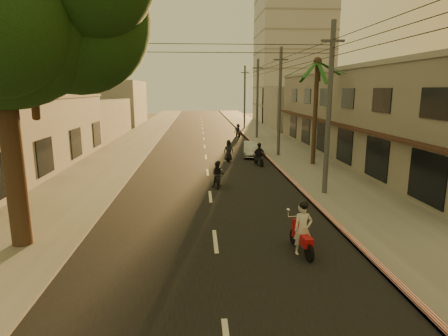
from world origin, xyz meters
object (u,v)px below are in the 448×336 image
at_px(parked_car, 251,149).
at_px(scooter_red, 303,231).
at_px(scooter_far_a, 229,151).
at_px(scooter_mid_b, 259,155).
at_px(scooter_mid_a, 218,175).
at_px(scooter_far_b, 238,131).
at_px(palm_tree, 317,68).

bearing_deg(parked_car, scooter_red, -86.07).
xyz_separation_m(scooter_red, scooter_far_a, (-1.16, 17.51, -0.08)).
bearing_deg(scooter_mid_b, scooter_far_a, 122.81).
height_order(scooter_far_a, parked_car, scooter_far_a).
bearing_deg(scooter_mid_a, scooter_mid_b, 64.84).
height_order(scooter_mid_a, scooter_far_b, scooter_far_b).
xyz_separation_m(palm_tree, parked_car, (-4.09, 4.14, -6.52)).
xyz_separation_m(scooter_mid_a, scooter_far_a, (1.27, 8.24, 0.05)).
height_order(scooter_red, scooter_mid_a, scooter_red).
height_order(scooter_mid_a, scooter_far_a, scooter_far_a).
xyz_separation_m(scooter_mid_b, scooter_far_b, (0.25, 17.42, -0.06)).
distance_m(scooter_far_a, parked_car, 2.85).
bearing_deg(parked_car, scooter_far_a, -131.47).
relative_size(palm_tree, scooter_mid_b, 4.67).
bearing_deg(scooter_mid_b, scooter_red, -106.03).
distance_m(scooter_mid_b, parked_car, 4.00).
relative_size(scooter_red, scooter_mid_b, 1.12).
bearing_deg(palm_tree, scooter_far_b, 102.32).
xyz_separation_m(scooter_red, parked_car, (0.96, 19.41, -0.22)).
bearing_deg(scooter_mid_a, scooter_red, -71.44).
xyz_separation_m(scooter_mid_b, scooter_far_a, (-2.13, 2.11, -0.02)).
bearing_deg(parked_car, scooter_mid_a, -101.76).
distance_m(scooter_far_b, parked_car, 13.42).
bearing_deg(scooter_mid_b, parked_car, 77.63).
relative_size(scooter_far_a, parked_car, 0.44).
distance_m(scooter_red, parked_car, 19.43).
relative_size(scooter_far_a, scooter_far_b, 1.07).
height_order(palm_tree, scooter_mid_b, palm_tree).
distance_m(scooter_mid_b, scooter_far_a, 2.99).
distance_m(scooter_red, scooter_mid_b, 15.43).
relative_size(palm_tree, scooter_far_a, 4.74).
xyz_separation_m(scooter_far_a, parked_car, (2.12, 1.89, -0.14)).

